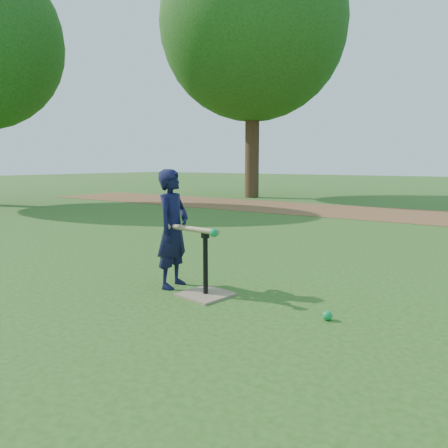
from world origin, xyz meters
The scene contains 7 objects.
ground centered at (0.00, 0.00, 0.00)m, with size 80.00×80.00×0.00m, color #285116.
dirt_strip centered at (0.00, 7.50, 0.01)m, with size 24.00×3.00×0.01m, color brown.
child centered at (-0.62, -0.20, 0.59)m, with size 0.43×0.28×1.18m, color black.
wiffle_ball_ground centered at (1.03, -0.21, 0.04)m, with size 0.08×0.08×0.08m, color #0D9143.
batting_tee centered at (-0.17, -0.26, 0.11)m, with size 0.49×0.49×0.61m.
swing_action centered at (-0.26, -0.29, 0.63)m, with size 0.64×0.13×0.08m.
tree_left centered at (-6.00, 10.00, 5.87)m, with size 6.40×6.40×9.08m.
Camera 1 is at (2.28, -3.41, 1.25)m, focal length 35.00 mm.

